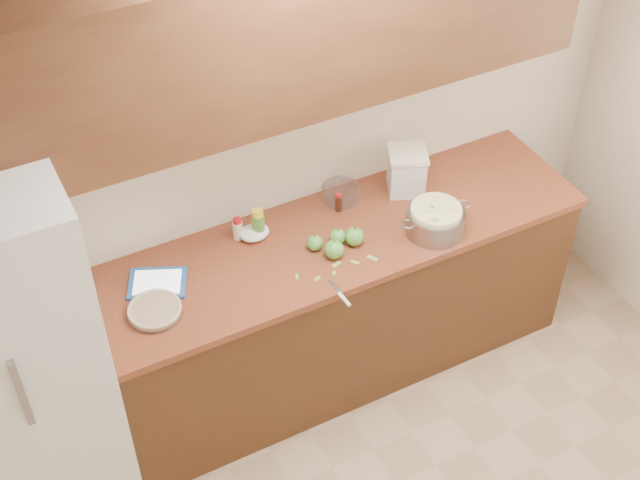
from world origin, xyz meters
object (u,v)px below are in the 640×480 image
flour_canister (407,171)px  tablet (157,283)px  pie (155,311)px  colander (435,220)px

flour_canister → tablet: flour_canister is taller
pie → flour_canister: (1.39, 0.23, 0.10)m
pie → flour_canister: size_ratio=0.98×
colander → tablet: (-1.28, 0.26, -0.06)m
pie → flour_canister: flour_canister is taller
colander → pie: bearing=175.7°
pie → colander: (1.35, -0.10, 0.05)m
colander → tablet: 1.31m
pie → tablet: pie is taller
pie → flour_canister: 1.41m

